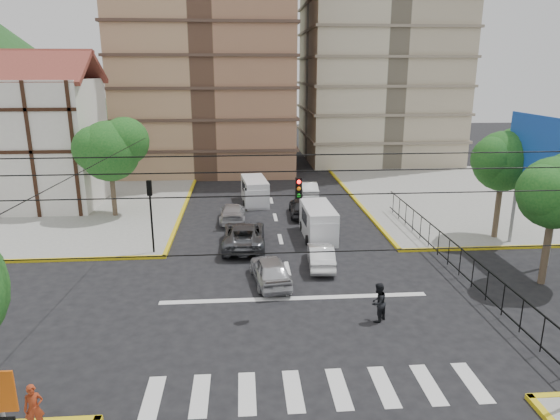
{
  "coord_description": "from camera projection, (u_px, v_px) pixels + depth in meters",
  "views": [
    {
      "loc": [
        -2.4,
        -20.82,
        10.74
      ],
      "look_at": [
        -0.57,
        2.9,
        4.0
      ],
      "focal_mm": 32.0,
      "sensor_mm": 36.0,
      "label": 1
    }
  ],
  "objects": [
    {
      "name": "sidewalk_ne",
      "position": [
        499.0,
        195.0,
        43.72
      ],
      "size": [
        26.0,
        26.0,
        0.15
      ],
      "primitive_type": "cube",
      "color": "gray",
      "rests_on": "ground"
    },
    {
      "name": "car_grey_mid_left",
      "position": [
        244.0,
        235.0,
        31.1
      ],
      "size": [
        2.7,
        5.61,
        1.54
      ],
      "primitive_type": "imported",
      "rotation": [
        0.0,
        0.0,
        3.12
      ],
      "color": "#4E5055",
      "rests_on": "ground"
    },
    {
      "name": "traffic_light_nw",
      "position": [
        150.0,
        204.0,
        29.14
      ],
      "size": [
        0.28,
        0.22,
        4.4
      ],
      "color": "black",
      "rests_on": "ground"
    },
    {
      "name": "tree_park_a",
      "position": [
        557.0,
        189.0,
        24.61
      ],
      "size": [
        4.41,
        3.6,
        6.83
      ],
      "color": "#473828",
      "rests_on": "ground"
    },
    {
      "name": "billboard",
      "position": [
        540.0,
        156.0,
        28.27
      ],
      "size": [
        0.36,
        6.2,
        8.1
      ],
      "color": "slate",
      "rests_on": "ground"
    },
    {
      "name": "pedestrian_sw_corner",
      "position": [
        34.0,
        408.0,
        14.98
      ],
      "size": [
        0.65,
        0.53,
        1.54
      ],
      "primitive_type": "imported",
      "rotation": [
        0.0,
        0.0,
        0.32
      ],
      "color": "#A33619",
      "rests_on": "sidewalk_sw"
    },
    {
      "name": "pedestrian_crosswalk",
      "position": [
        378.0,
        302.0,
        21.83
      ],
      "size": [
        1.09,
        1.09,
        1.79
      ],
      "primitive_type": "imported",
      "rotation": [
        0.0,
        0.0,
        3.92
      ],
      "color": "black",
      "rests_on": "ground"
    },
    {
      "name": "car_white_front_right",
      "position": [
        321.0,
        256.0,
        27.99
      ],
      "size": [
        1.66,
        4.02,
        1.3
      ],
      "primitive_type": "imported",
      "rotation": [
        0.0,
        0.0,
        3.07
      ],
      "color": "white",
      "rests_on": "ground"
    },
    {
      "name": "stop_line",
      "position": [
        294.0,
        298.0,
        24.23
      ],
      "size": [
        13.0,
        0.4,
        0.01
      ],
      "primitive_type": "cube",
      "color": "silver",
      "rests_on": "ground"
    },
    {
      "name": "tree_tudor",
      "position": [
        111.0,
        148.0,
        36.14
      ],
      "size": [
        5.39,
        4.4,
        7.43
      ],
      "color": "#473828",
      "rests_on": "ground"
    },
    {
      "name": "park_fence",
      "position": [
        447.0,
        267.0,
        28.06
      ],
      "size": [
        0.1,
        22.5,
        1.66
      ],
      "primitive_type": null,
      "color": "black",
      "rests_on": "ground"
    },
    {
      "name": "ground",
      "position": [
        297.0,
        310.0,
        23.08
      ],
      "size": [
        160.0,
        160.0,
        0.0
      ],
      "primitive_type": "plane",
      "color": "black",
      "rests_on": "ground"
    },
    {
      "name": "tudor_building",
      "position": [
        31.0,
        141.0,
        39.43
      ],
      "size": [
        10.8,
        8.05,
        12.23
      ],
      "color": "silver",
      "rests_on": "ground"
    },
    {
      "name": "van_right_lane",
      "position": [
        319.0,
        223.0,
        32.57
      ],
      "size": [
        2.0,
        4.73,
        2.11
      ],
      "rotation": [
        0.0,
        0.0,
        0.02
      ],
      "color": "silver",
      "rests_on": "ground"
    },
    {
      "name": "crosswalk_stripes",
      "position": [
        316.0,
        390.0,
        17.32
      ],
      "size": [
        12.0,
        2.4,
        0.01
      ],
      "primitive_type": "cube",
      "color": "silver",
      "rests_on": "ground"
    },
    {
      "name": "car_white_rear_right",
      "position": [
        308.0,
        189.0,
        43.51
      ],
      "size": [
        1.41,
        3.97,
        1.31
      ],
      "primitive_type": "imported",
      "rotation": [
        0.0,
        0.0,
        3.13
      ],
      "color": "white",
      "rests_on": "ground"
    },
    {
      "name": "car_darkgrey_mid_right",
      "position": [
        301.0,
        207.0,
        37.64
      ],
      "size": [
        1.87,
        4.31,
        1.45
      ],
      "primitive_type": "imported",
      "rotation": [
        0.0,
        0.0,
        3.1
      ],
      "color": "#252527",
      "rests_on": "ground"
    },
    {
      "name": "car_silver_front_left",
      "position": [
        270.0,
        270.0,
        25.77
      ],
      "size": [
        2.28,
        4.49,
        1.46
      ],
      "primitive_type": "imported",
      "rotation": [
        0.0,
        0.0,
        3.27
      ],
      "color": "#B9B9BE",
      "rests_on": "ground"
    },
    {
      "name": "tree_park_c",
      "position": [
        505.0,
        158.0,
        31.31
      ],
      "size": [
        4.65,
        3.8,
        7.25
      ],
      "color": "#473828",
      "rests_on": "ground"
    },
    {
      "name": "sidewalk_nw",
      "position": [
        27.0,
        204.0,
        40.76
      ],
      "size": [
        26.0,
        26.0,
        0.15
      ],
      "primitive_type": "cube",
      "color": "gray",
      "rests_on": "ground"
    },
    {
      "name": "traffic_light_hanging",
      "position": [
        304.0,
        197.0,
        19.52
      ],
      "size": [
        18.0,
        9.12,
        0.92
      ],
      "color": "black",
      "rests_on": "ground"
    },
    {
      "name": "car_silver_rear_left",
      "position": [
        233.0,
        213.0,
        36.36
      ],
      "size": [
        1.87,
        4.51,
        1.3
      ],
      "primitive_type": "imported",
      "rotation": [
        0.0,
        0.0,
        3.13
      ],
      "color": "#BBBBC0",
      "rests_on": "ground"
    },
    {
      "name": "van_left_lane",
      "position": [
        255.0,
        192.0,
        40.94
      ],
      "size": [
        2.25,
        4.75,
        2.07
      ],
      "rotation": [
        0.0,
        0.0,
        0.1
      ],
      "color": "silver",
      "rests_on": "ground"
    }
  ]
}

